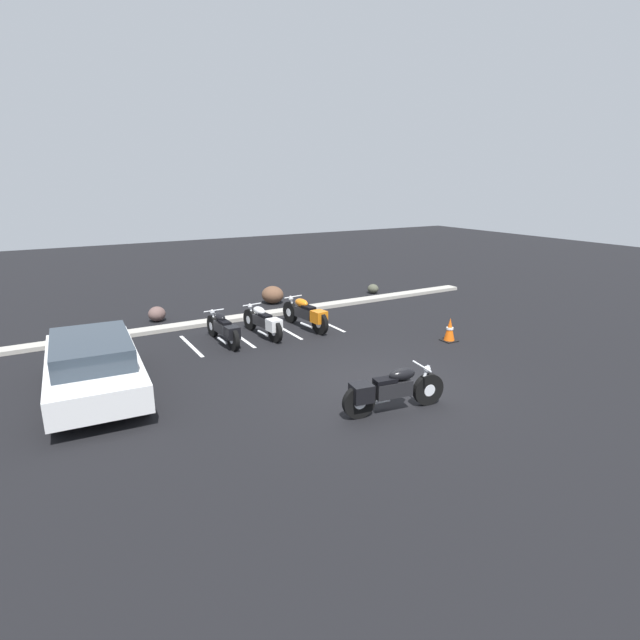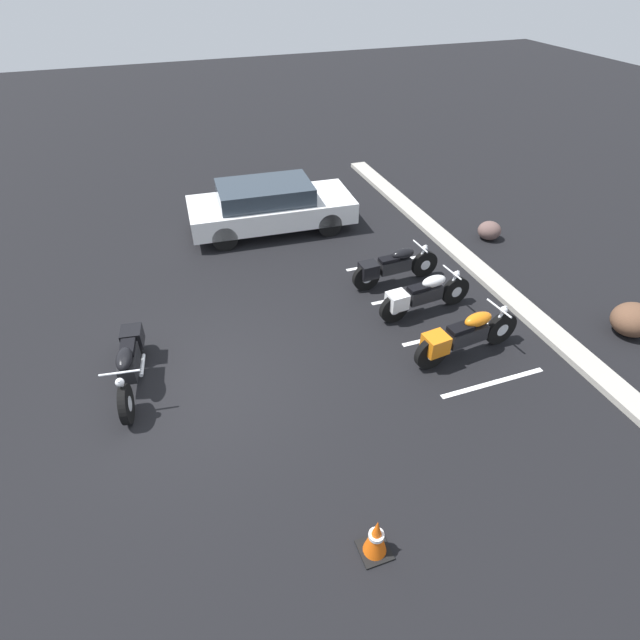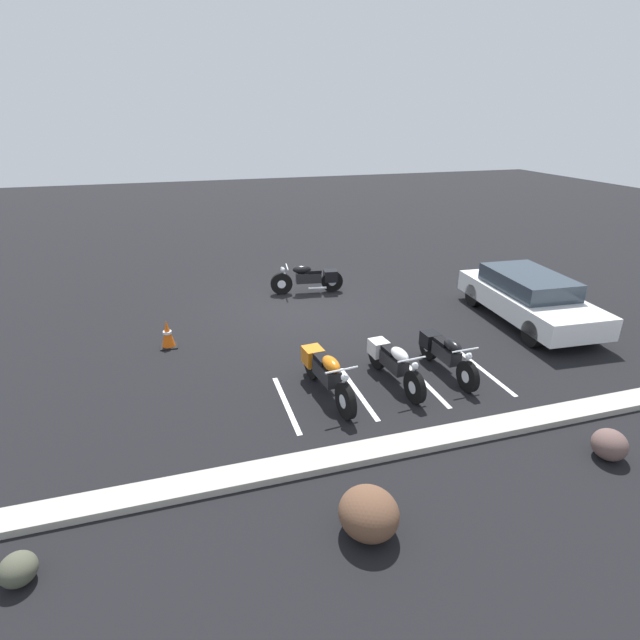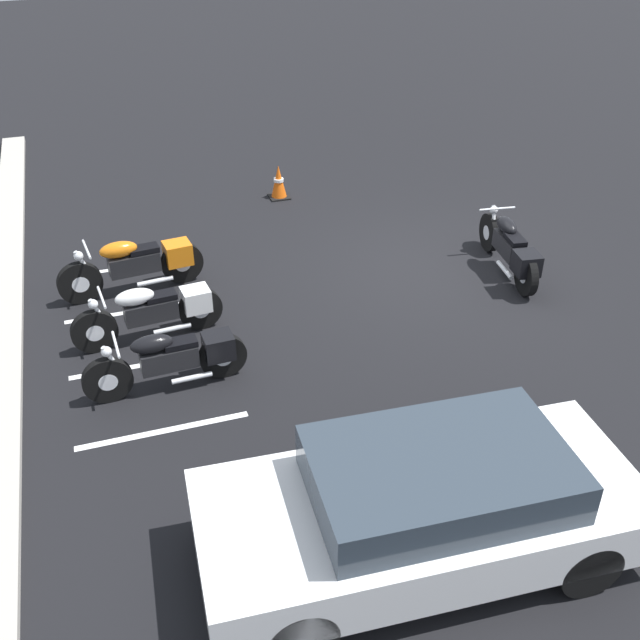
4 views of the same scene
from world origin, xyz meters
TOP-DOWN VIEW (x-y plane):
  - ground at (0.00, 0.00)m, footprint 60.00×60.00m
  - motorcycle_black_featured at (-0.54, -1.17)m, footprint 2.23×0.71m
  - parked_bike_0 at (-1.89, 4.54)m, footprint 0.60×2.14m
  - parked_bike_1 at (-0.65, 4.61)m, footprint 0.61×2.16m
  - parked_bike_2 at (0.81, 4.67)m, footprint 0.68×2.30m
  - car_white at (-5.43, 2.67)m, footprint 2.06×4.40m
  - concrete_curb at (0.00, 6.74)m, footprint 18.00×0.50m
  - landscape_rock_0 at (-2.96, 7.90)m, footprint 0.77×0.79m
  - landscape_rock_1 at (1.33, 8.24)m, footprint 0.93×0.98m
  - landscape_rock_2 at (5.58, 7.75)m, footprint 0.52×0.54m
  - traffic_cone at (3.75, 1.57)m, footprint 0.40×0.40m
  - stall_line_0 at (-2.75, 4.85)m, footprint 0.10×2.10m
  - stall_line_1 at (-1.28, 4.85)m, footprint 0.10×2.10m
  - stall_line_2 at (0.19, 4.85)m, footprint 0.10×2.10m
  - stall_line_3 at (1.65, 4.85)m, footprint 0.10×2.10m

SIDE VIEW (x-z plane):
  - ground at x=0.00m, z-range 0.00..0.00m
  - stall_line_0 at x=-2.75m, z-range 0.00..0.00m
  - stall_line_1 at x=-1.28m, z-range 0.00..0.00m
  - stall_line_2 at x=0.19m, z-range 0.00..0.00m
  - stall_line_3 at x=1.65m, z-range 0.00..0.00m
  - concrete_curb at x=0.00m, z-range 0.00..0.12m
  - landscape_rock_2 at x=5.58m, z-range 0.00..0.37m
  - landscape_rock_0 at x=-2.96m, z-range 0.00..0.48m
  - traffic_cone at x=3.75m, z-range -0.02..0.66m
  - landscape_rock_1 at x=1.33m, z-range 0.00..0.65m
  - parked_bike_0 at x=-1.89m, z-range 0.03..0.87m
  - parked_bike_1 at x=-0.65m, z-range 0.03..0.88m
  - motorcycle_black_featured at x=-0.54m, z-range 0.03..0.91m
  - parked_bike_2 at x=0.81m, z-range 0.03..0.93m
  - car_white at x=-5.43m, z-range 0.04..1.32m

